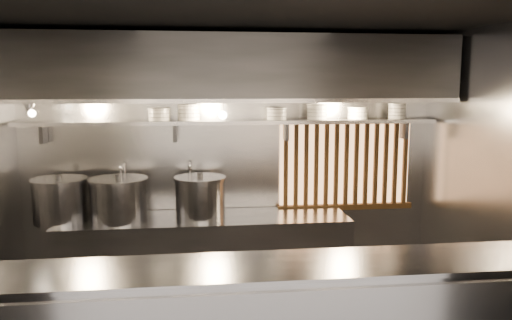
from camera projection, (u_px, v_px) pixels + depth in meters
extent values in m
plane|color=black|center=(243.00, 15.00, 3.86)|extent=(4.50, 4.50, 0.00)
plane|color=gray|center=(231.00, 164.00, 5.54)|extent=(4.50, 0.00, 4.50)
plane|color=gray|center=(501.00, 186.00, 4.33)|extent=(0.00, 3.00, 3.00)
cube|color=gray|center=(258.00, 267.00, 3.17)|extent=(4.50, 0.56, 0.03)
cube|color=gray|center=(206.00, 258.00, 5.28)|extent=(3.00, 0.70, 0.90)
cube|color=gray|center=(232.00, 122.00, 5.29)|extent=(4.40, 0.34, 0.04)
cube|color=#2D2D30|center=(233.00, 69.00, 4.99)|extent=(4.40, 0.80, 0.65)
cube|color=gray|center=(236.00, 101.00, 4.65)|extent=(4.40, 0.03, 0.04)
cube|color=#FDB472|center=(345.00, 164.00, 5.67)|extent=(1.50, 0.02, 0.92)
cube|color=brown|center=(347.00, 121.00, 5.55)|extent=(1.56, 0.06, 0.06)
cube|color=brown|center=(345.00, 207.00, 5.70)|extent=(1.56, 0.06, 0.06)
cube|color=brown|center=(286.00, 166.00, 5.54)|extent=(0.04, 0.04, 0.92)
cube|color=brown|center=(296.00, 166.00, 5.56)|extent=(0.04, 0.04, 0.92)
cube|color=brown|center=(306.00, 165.00, 5.57)|extent=(0.04, 0.04, 0.92)
cube|color=brown|center=(316.00, 165.00, 5.58)|extent=(0.04, 0.04, 0.92)
cube|color=brown|center=(326.00, 165.00, 5.60)|extent=(0.04, 0.04, 0.92)
cube|color=brown|center=(336.00, 165.00, 5.61)|extent=(0.04, 0.04, 0.92)
cube|color=brown|center=(346.00, 165.00, 5.63)|extent=(0.04, 0.04, 0.92)
cube|color=brown|center=(356.00, 164.00, 5.64)|extent=(0.04, 0.04, 0.92)
cube|color=brown|center=(366.00, 164.00, 5.65)|extent=(0.04, 0.04, 0.92)
cube|color=brown|center=(376.00, 164.00, 5.67)|extent=(0.04, 0.04, 0.92)
cube|color=brown|center=(385.00, 164.00, 5.68)|extent=(0.04, 0.04, 0.92)
cube|color=brown|center=(395.00, 164.00, 5.69)|extent=(0.04, 0.04, 0.92)
cube|color=brown|center=(405.00, 163.00, 5.71)|extent=(0.04, 0.04, 0.92)
cylinder|color=silver|center=(125.00, 186.00, 5.39)|extent=(0.03, 0.03, 0.48)
sphere|color=silver|center=(124.00, 164.00, 5.35)|extent=(0.04, 0.04, 0.04)
cylinder|color=silver|center=(123.00, 166.00, 5.22)|extent=(0.03, 0.26, 0.03)
sphere|color=silver|center=(121.00, 168.00, 5.09)|extent=(0.04, 0.04, 0.04)
cylinder|color=silver|center=(121.00, 175.00, 5.11)|extent=(0.03, 0.03, 0.14)
cylinder|color=silver|center=(190.00, 184.00, 5.47)|extent=(0.03, 0.03, 0.48)
sphere|color=silver|center=(190.00, 163.00, 5.43)|extent=(0.04, 0.04, 0.04)
cylinder|color=silver|center=(190.00, 165.00, 5.30)|extent=(0.03, 0.26, 0.03)
sphere|color=silver|center=(190.00, 167.00, 5.18)|extent=(0.04, 0.04, 0.04)
cylinder|color=silver|center=(190.00, 173.00, 5.19)|extent=(0.03, 0.03, 0.14)
cone|color=gray|center=(29.00, 107.00, 4.58)|extent=(0.25, 0.27, 0.20)
sphere|color=#FFE0B2|center=(32.00, 113.00, 4.57)|extent=(0.07, 0.07, 0.07)
cylinder|color=#2D2D30|center=(32.00, 98.00, 4.66)|extent=(0.02, 0.22, 0.02)
cylinder|color=#2D2D30|center=(223.00, 107.00, 5.14)|extent=(0.01, 0.01, 0.12)
sphere|color=#FFE0B2|center=(223.00, 115.00, 5.15)|extent=(0.09, 0.09, 0.09)
cylinder|color=gray|center=(60.00, 202.00, 5.02)|extent=(0.54, 0.54, 0.41)
cylinder|color=gray|center=(59.00, 180.00, 4.99)|extent=(0.58, 0.58, 0.03)
cylinder|color=#2D2D30|center=(59.00, 177.00, 4.98)|extent=(0.06, 0.06, 0.04)
cylinder|color=gray|center=(119.00, 201.00, 5.05)|extent=(0.72, 0.72, 0.41)
cylinder|color=gray|center=(118.00, 180.00, 5.02)|extent=(0.76, 0.76, 0.03)
cylinder|color=#2D2D30|center=(118.00, 176.00, 5.02)|extent=(0.06, 0.06, 0.04)
cylinder|color=gray|center=(200.00, 199.00, 5.18)|extent=(0.64, 0.64, 0.40)
cylinder|color=gray|center=(200.00, 178.00, 5.14)|extent=(0.67, 0.67, 0.03)
cylinder|color=#2D2D30|center=(200.00, 175.00, 5.14)|extent=(0.06, 0.06, 0.04)
cylinder|color=white|center=(159.00, 119.00, 5.20)|extent=(0.22, 0.22, 0.03)
cylinder|color=white|center=(159.00, 115.00, 5.19)|extent=(0.22, 0.22, 0.03)
cylinder|color=white|center=(159.00, 111.00, 5.19)|extent=(0.22, 0.22, 0.03)
cylinder|color=white|center=(159.00, 109.00, 5.18)|extent=(0.24, 0.24, 0.01)
cylinder|color=white|center=(189.00, 119.00, 5.23)|extent=(0.23, 0.23, 0.03)
cylinder|color=white|center=(189.00, 115.00, 5.23)|extent=(0.23, 0.23, 0.03)
cylinder|color=white|center=(189.00, 111.00, 5.22)|extent=(0.23, 0.23, 0.03)
cylinder|color=white|center=(189.00, 108.00, 5.22)|extent=(0.23, 0.23, 0.03)
cylinder|color=white|center=(189.00, 105.00, 5.21)|extent=(0.24, 0.24, 0.01)
cylinder|color=white|center=(277.00, 118.00, 5.34)|extent=(0.21, 0.21, 0.03)
cylinder|color=white|center=(277.00, 114.00, 5.34)|extent=(0.21, 0.21, 0.03)
cylinder|color=white|center=(277.00, 111.00, 5.33)|extent=(0.21, 0.21, 0.03)
cylinder|color=white|center=(277.00, 108.00, 5.33)|extent=(0.23, 0.23, 0.01)
cylinder|color=white|center=(317.00, 118.00, 5.39)|extent=(0.22, 0.22, 0.03)
cylinder|color=white|center=(317.00, 114.00, 5.39)|extent=(0.22, 0.22, 0.03)
cylinder|color=white|center=(317.00, 111.00, 5.38)|extent=(0.22, 0.22, 0.03)
cylinder|color=white|center=(317.00, 107.00, 5.38)|extent=(0.22, 0.22, 0.03)
cylinder|color=white|center=(317.00, 104.00, 5.37)|extent=(0.23, 0.23, 0.01)
cylinder|color=white|center=(358.00, 117.00, 5.45)|extent=(0.22, 0.22, 0.03)
cylinder|color=white|center=(358.00, 114.00, 5.44)|extent=(0.22, 0.22, 0.03)
cylinder|color=white|center=(358.00, 110.00, 5.44)|extent=(0.22, 0.22, 0.03)
cylinder|color=white|center=(358.00, 108.00, 5.43)|extent=(0.23, 0.23, 0.01)
cylinder|color=white|center=(397.00, 117.00, 5.50)|extent=(0.19, 0.19, 0.03)
cylinder|color=white|center=(397.00, 114.00, 5.49)|extent=(0.19, 0.19, 0.03)
cylinder|color=white|center=(397.00, 110.00, 5.49)|extent=(0.19, 0.19, 0.03)
cylinder|color=white|center=(397.00, 107.00, 5.48)|extent=(0.19, 0.19, 0.03)
cylinder|color=white|center=(397.00, 104.00, 5.48)|extent=(0.20, 0.20, 0.01)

